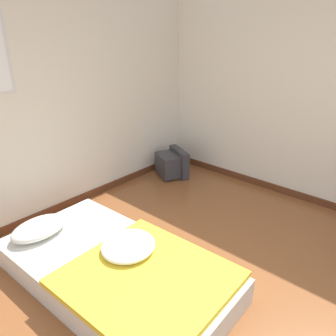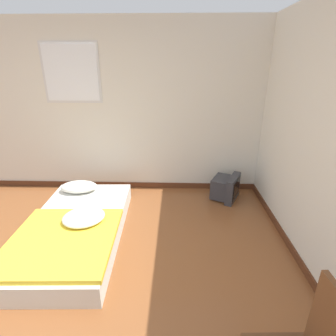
{
  "view_description": "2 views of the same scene",
  "coord_description": "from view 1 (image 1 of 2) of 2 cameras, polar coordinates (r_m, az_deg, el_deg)",
  "views": [
    {
      "loc": [
        -1.3,
        -0.64,
        1.99
      ],
      "look_at": [
        1.16,
        1.54,
        0.58
      ],
      "focal_mm": 35.0,
      "sensor_mm": 36.0,
      "label": 1
    },
    {
      "loc": [
        1.23,
        -1.47,
        1.97
      ],
      "look_at": [
        1.13,
        1.76,
        0.68
      ],
      "focal_mm": 28.0,
      "sensor_mm": 36.0,
      "label": 2
    }
  ],
  "objects": [
    {
      "name": "crt_tv",
      "position": [
        4.73,
        0.77,
        0.76
      ],
      "size": [
        0.51,
        0.54,
        0.39
      ],
      "color": "#333338",
      "rests_on": "ground_plane"
    },
    {
      "name": "mattress_bed",
      "position": [
        2.89,
        -9.35,
        -16.89
      ],
      "size": [
        1.15,
        2.06,
        0.37
      ],
      "color": "silver",
      "rests_on": "ground_plane"
    },
    {
      "name": "wall_back",
      "position": [
        3.55,
        -26.44,
        9.49
      ],
      "size": [
        7.49,
        0.08,
        2.6
      ],
      "color": "silver",
      "rests_on": "ground_plane"
    }
  ]
}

